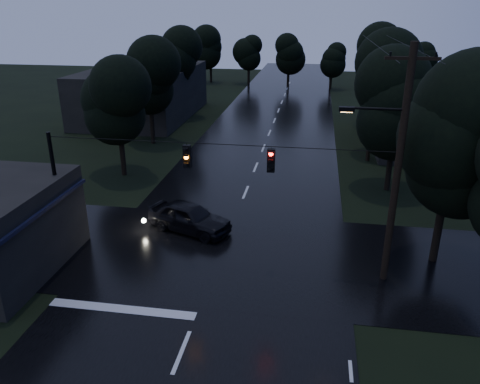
# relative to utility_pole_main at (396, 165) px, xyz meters

# --- Properties ---
(main_road) EXTENTS (12.00, 120.00, 0.02)m
(main_road) POSITION_rel_utility_pole_main_xyz_m (-7.41, 19.00, -5.26)
(main_road) COLOR black
(main_road) RESTS_ON ground
(cross_street) EXTENTS (60.00, 9.00, 0.02)m
(cross_street) POSITION_rel_utility_pole_main_xyz_m (-7.41, 1.00, -5.26)
(cross_street) COLOR black
(cross_street) RESTS_ON ground
(building_far_right) EXTENTS (10.00, 14.00, 4.40)m
(building_far_right) POSITION_rel_utility_pole_main_xyz_m (6.59, 23.00, -3.06)
(building_far_right) COLOR black
(building_far_right) RESTS_ON ground
(building_far_left) EXTENTS (10.00, 16.00, 5.00)m
(building_far_left) POSITION_rel_utility_pole_main_xyz_m (-21.41, 29.00, -2.76)
(building_far_left) COLOR black
(building_far_left) RESTS_ON ground
(utility_pole_main) EXTENTS (3.50, 0.30, 10.00)m
(utility_pole_main) POSITION_rel_utility_pole_main_xyz_m (0.00, 0.00, 0.00)
(utility_pole_main) COLOR black
(utility_pole_main) RESTS_ON ground
(utility_pole_far) EXTENTS (2.00, 0.30, 7.50)m
(utility_pole_far) POSITION_rel_utility_pole_main_xyz_m (0.89, 17.00, -1.38)
(utility_pole_far) COLOR black
(utility_pole_far) RESTS_ON ground
(anchor_pole_left) EXTENTS (0.18, 0.18, 6.00)m
(anchor_pole_left) POSITION_rel_utility_pole_main_xyz_m (-14.91, 0.00, -2.26)
(anchor_pole_left) COLOR black
(anchor_pole_left) RESTS_ON ground
(span_signals) EXTENTS (15.00, 0.37, 1.12)m
(span_signals) POSITION_rel_utility_pole_main_xyz_m (-6.85, -0.01, -0.01)
(span_signals) COLOR black
(span_signals) RESTS_ON ground
(tree_corner_near) EXTENTS (4.48, 4.48, 9.44)m
(tree_corner_near) POSITION_rel_utility_pole_main_xyz_m (2.59, 2.00, 0.74)
(tree_corner_near) COLOR black
(tree_corner_near) RESTS_ON ground
(tree_left_a) EXTENTS (3.92, 3.92, 8.26)m
(tree_left_a) POSITION_rel_utility_pole_main_xyz_m (-16.41, 11.00, -0.02)
(tree_left_a) COLOR black
(tree_left_a) RESTS_ON ground
(tree_left_b) EXTENTS (4.20, 4.20, 8.85)m
(tree_left_b) POSITION_rel_utility_pole_main_xyz_m (-17.01, 19.00, 0.36)
(tree_left_b) COLOR black
(tree_left_b) RESTS_ON ground
(tree_left_c) EXTENTS (4.48, 4.48, 9.44)m
(tree_left_c) POSITION_rel_utility_pole_main_xyz_m (-17.61, 29.00, 0.74)
(tree_left_c) COLOR black
(tree_left_c) RESTS_ON ground
(tree_right_a) EXTENTS (4.20, 4.20, 8.85)m
(tree_right_a) POSITION_rel_utility_pole_main_xyz_m (1.59, 11.00, 0.36)
(tree_right_a) COLOR black
(tree_right_a) RESTS_ON ground
(tree_right_b) EXTENTS (4.48, 4.48, 9.44)m
(tree_right_b) POSITION_rel_utility_pole_main_xyz_m (2.19, 19.00, 0.74)
(tree_right_b) COLOR black
(tree_right_b) RESTS_ON ground
(tree_right_c) EXTENTS (4.76, 4.76, 10.03)m
(tree_right_c) POSITION_rel_utility_pole_main_xyz_m (2.79, 29.00, 1.11)
(tree_right_c) COLOR black
(tree_right_c) RESTS_ON ground
(car) EXTENTS (4.95, 3.31, 1.57)m
(car) POSITION_rel_utility_pole_main_xyz_m (-9.55, 3.20, -4.48)
(car) COLOR black
(car) RESTS_ON ground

